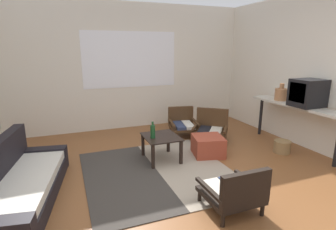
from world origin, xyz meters
name	(u,v)px	position (x,y,z in m)	size (l,w,h in m)	color
ground_plane	(190,189)	(0.00, 0.00, 0.00)	(7.80, 7.80, 0.00)	brown
far_wall_with_window	(130,67)	(0.00, 3.06, 1.35)	(5.60, 0.13, 2.70)	silver
side_wall_right	(332,74)	(2.66, 0.30, 1.35)	(0.12, 6.60, 2.70)	silver
area_rug	(158,171)	(-0.22, 0.61, 0.01)	(2.06, 2.17, 0.01)	#38332D
couch	(17,185)	(-2.00, 0.47, 0.21)	(1.02, 2.01, 0.69)	black
coffee_table	(161,141)	(-0.03, 0.99, 0.33)	(0.53, 0.62, 0.40)	black
armchair_by_window	(183,123)	(0.83, 2.06, 0.25)	(0.64, 0.69, 0.56)	#472D19
armchair_striped_foreground	(235,192)	(0.23, -0.63, 0.25)	(0.58, 0.58, 0.56)	black
armchair_corner	(211,127)	(1.22, 1.58, 0.26)	(0.83, 0.81, 0.60)	#472D19
ottoman_orange	(208,146)	(0.77, 0.89, 0.16)	(0.48, 0.48, 0.33)	#993D28
console_shelf	(295,109)	(2.35, 0.65, 0.72)	(0.38, 1.82, 0.81)	beige
crt_television	(308,93)	(2.35, 0.43, 1.04)	(0.48, 0.41, 0.45)	black
clay_vase	(281,94)	(2.35, 1.01, 0.93)	(0.23, 0.23, 0.32)	#A87047
glass_bottle	(153,131)	(-0.18, 0.96, 0.51)	(0.08, 0.08, 0.26)	#194723
wicker_basket	(282,147)	(2.02, 0.53, 0.11)	(0.28, 0.28, 0.21)	olive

